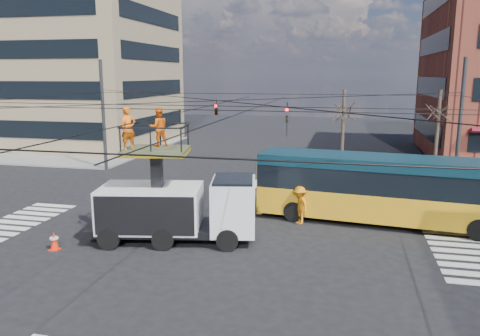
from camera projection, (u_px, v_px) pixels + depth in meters
name	position (u px, v px, depth m)	size (l,w,h in m)	color
ground	(220.00, 236.00, 20.56)	(120.00, 120.00, 0.00)	black
sidewalk_nw	(68.00, 147.00, 45.21)	(18.00, 18.00, 0.12)	slate
crosswalks	(220.00, 236.00, 20.55)	(22.40, 22.40, 0.02)	silver
overhead_network	(220.00, 138.00, 20.11)	(24.24, 24.24, 8.00)	#2D2D30
tree_a	(344.00, 110.00, 31.45)	(2.00, 2.00, 6.00)	#382B21
tree_b	(439.00, 111.00, 30.13)	(2.00, 2.00, 6.00)	#382B21
utility_truck	(177.00, 196.00, 19.66)	(7.31, 3.69, 5.71)	black
city_bus	(390.00, 188.00, 21.91)	(12.62, 4.03, 3.20)	orange
traffic_cone	(54.00, 241.00, 18.86)	(0.36, 0.36, 0.77)	#FF260A
worker_ground	(107.00, 210.00, 21.14)	(1.12, 0.47, 1.92)	orange
flagger	(300.00, 205.00, 22.08)	(1.17, 0.67, 1.82)	orange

